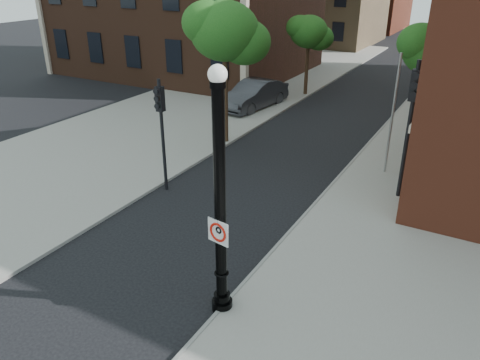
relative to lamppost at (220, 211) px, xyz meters
The scene contains 13 objects.
ground 3.60m from the lamppost, 165.49° to the left, with size 120.00×120.00×0.00m, color black.
sidewalk_right 11.61m from the lamppost, 69.28° to the left, with size 8.00×60.00×0.12m, color gray.
sidewalk_left 21.74m from the lamppost, 120.75° to the left, with size 10.00×50.00×0.12m, color gray.
curb_edge 10.91m from the lamppost, 89.84° to the left, with size 0.10×60.00×0.14m, color gray.
lamppost is the anchor object (origin of this frame).
no_parking_sign 0.52m from the lamppost, 79.89° to the right, with size 0.62×0.14×0.63m.
parked_car 18.74m from the lamppost, 115.32° to the left, with size 1.82×5.21×1.72m, color #2F3035.
traffic_signal_left 7.54m from the lamppost, 138.64° to the left, with size 0.29×0.37×4.43m.
traffic_signal_right 9.12m from the lamppost, 73.53° to the left, with size 0.34×0.43×5.26m.
utility_pole 10.89m from the lamppost, 81.70° to the left, with size 0.10×0.10×5.10m, color #999999.
street_tree_a 12.66m from the lamppost, 120.19° to the left, with size 3.75×3.39×6.76m.
street_tree_b 22.26m from the lamppost, 106.51° to the left, with size 2.90×2.62×5.23m.
street_tree_c 14.97m from the lamppost, 81.30° to the left, with size 3.26×2.95×5.88m.
Camera 1 is at (7.17, -8.72, 8.25)m, focal length 35.00 mm.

